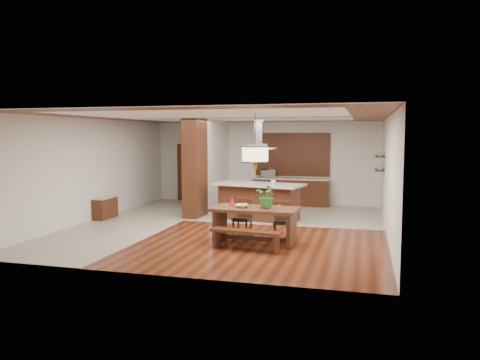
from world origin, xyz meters
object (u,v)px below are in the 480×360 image
(dining_chair_left, at_px, (242,217))
(microwave, at_px, (268,174))
(foliage_plant, at_px, (267,196))
(fruit_bowl, at_px, (242,206))
(kitchen_island, at_px, (259,201))
(hallway_console, at_px, (105,208))
(dining_table, at_px, (255,217))
(range_hood, at_px, (259,134))
(island_cup, at_px, (273,182))
(dining_bench, at_px, (246,240))
(pendant_lantern, at_px, (255,143))
(dining_chair_right, at_px, (282,221))

(dining_chair_left, relative_size, microwave, 1.87)
(foliage_plant, distance_m, fruit_bowl, 0.61)
(kitchen_island, relative_size, microwave, 5.54)
(hallway_console, xyz_separation_m, microwave, (3.99, 3.97, 0.77))
(dining_table, bearing_deg, range_hood, 101.06)
(dining_chair_left, height_order, island_cup, island_cup)
(dining_bench, relative_size, island_cup, 11.74)
(dining_chair_left, bearing_deg, fruit_bowl, -69.83)
(dining_bench, distance_m, fruit_bowl, 0.93)
(dining_table, relative_size, island_cup, 15.01)
(kitchen_island, bearing_deg, island_cup, -1.04)
(hallway_console, relative_size, island_cup, 6.71)
(island_cup, relative_size, microwave, 0.27)
(dining_chair_left, xyz_separation_m, range_hood, (-0.11, 2.28, 2.01))
(foliage_plant, height_order, fruit_bowl, foliage_plant)
(pendant_lantern, relative_size, microwave, 2.67)
(dining_table, bearing_deg, microwave, 98.93)
(foliage_plant, bearing_deg, fruit_bowl, -170.44)
(dining_table, relative_size, pendant_lantern, 1.50)
(dining_bench, xyz_separation_m, microwave, (-0.89, 6.54, 0.87))
(range_hood, bearing_deg, foliage_plant, -73.75)
(pendant_lantern, distance_m, kitchen_island, 3.40)
(dining_table, bearing_deg, dining_bench, -92.53)
(microwave, bearing_deg, dining_chair_left, -104.70)
(range_hood, relative_size, microwave, 1.84)
(fruit_bowl, bearing_deg, kitchen_island, 95.37)
(dining_table, xyz_separation_m, range_hood, (-0.56, 2.89, 1.87))
(kitchen_island, height_order, island_cup, island_cup)
(dining_chair_left, xyz_separation_m, island_cup, (0.33, 2.17, 0.64))
(hallway_console, height_order, microwave, microwave)
(dining_table, relative_size, dining_chair_left, 2.15)
(dining_table, distance_m, pendant_lantern, 1.65)
(dining_table, xyz_separation_m, pendant_lantern, (0.00, 0.00, 1.65))
(range_hood, bearing_deg, hallway_console, -166.94)
(dining_chair_left, distance_m, fruit_bowl, 0.79)
(dining_chair_right, relative_size, kitchen_island, 0.32)
(dining_table, relative_size, dining_chair_right, 2.26)
(dining_bench, relative_size, range_hood, 1.71)
(range_hood, bearing_deg, dining_table, -78.94)
(dining_bench, bearing_deg, island_cup, 91.63)
(dining_chair_left, bearing_deg, range_hood, 98.81)
(dining_table, bearing_deg, dining_chair_left, 126.76)
(hallway_console, distance_m, pendant_lantern, 5.60)
(dining_chair_left, relative_size, fruit_bowl, 3.21)
(dining_chair_right, relative_size, foliage_plant, 1.65)
(fruit_bowl, bearing_deg, dining_chair_right, 38.13)
(dining_chair_left, xyz_separation_m, foliage_plant, (0.72, -0.57, 0.61))
(fruit_bowl, xyz_separation_m, microwave, (-0.63, 5.91, 0.25))
(dining_table, xyz_separation_m, dining_chair_right, (0.51, 0.57, -0.16))
(foliage_plant, bearing_deg, hallway_console, 160.40)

